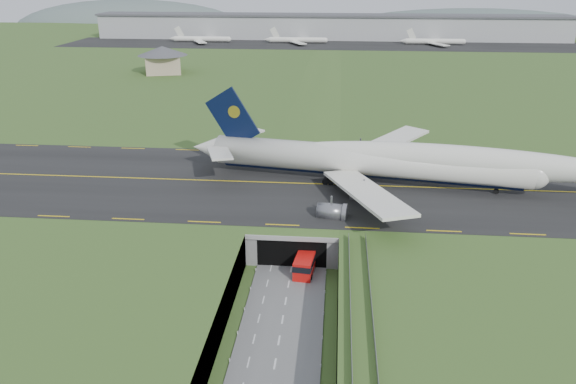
# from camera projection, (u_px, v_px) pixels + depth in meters

# --- Properties ---
(ground) EXTENTS (900.00, 900.00, 0.00)m
(ground) POSITION_uv_depth(u_px,v_px,m) (287.00, 292.00, 89.89)
(ground) COLOR #325020
(ground) RESTS_ON ground
(airfield_deck) EXTENTS (800.00, 800.00, 6.00)m
(airfield_deck) POSITION_uv_depth(u_px,v_px,m) (287.00, 275.00, 88.78)
(airfield_deck) COLOR gray
(airfield_deck) RESTS_ON ground
(trench_road) EXTENTS (12.00, 75.00, 0.20)m
(trench_road) POSITION_uv_depth(u_px,v_px,m) (283.00, 318.00, 82.90)
(trench_road) COLOR slate
(trench_road) RESTS_ON ground
(taxiway) EXTENTS (800.00, 44.00, 0.18)m
(taxiway) POSITION_uv_depth(u_px,v_px,m) (302.00, 184.00, 118.19)
(taxiway) COLOR black
(taxiway) RESTS_ON airfield_deck
(tunnel_portal) EXTENTS (17.00, 22.30, 6.00)m
(tunnel_portal) POSITION_uv_depth(u_px,v_px,m) (296.00, 228.00, 104.13)
(tunnel_portal) COLOR gray
(tunnel_portal) RESTS_ON ground
(guideway) EXTENTS (3.00, 53.00, 7.05)m
(guideway) POSITION_uv_depth(u_px,v_px,m) (362.00, 341.00, 69.31)
(guideway) COLOR #A8A8A3
(guideway) RESTS_ON ground
(jumbo_jet) EXTENTS (90.63, 58.43, 19.59)m
(jumbo_jet) POSITION_uv_depth(u_px,v_px,m) (398.00, 162.00, 115.45)
(jumbo_jet) COLOR white
(jumbo_jet) RESTS_ON ground
(shuttle_tram) EXTENTS (3.93, 8.35, 3.28)m
(shuttle_tram) POSITION_uv_depth(u_px,v_px,m) (306.00, 262.00, 95.23)
(shuttle_tram) COLOR red
(shuttle_tram) RESTS_ON ground
(service_building) EXTENTS (26.23, 26.23, 11.58)m
(service_building) POSITION_uv_depth(u_px,v_px,m) (163.00, 57.00, 242.49)
(service_building) COLOR tan
(service_building) RESTS_ON ground
(cargo_terminal) EXTENTS (320.00, 67.00, 15.60)m
(cargo_terminal) POSITION_uv_depth(u_px,v_px,m) (329.00, 27.00, 361.94)
(cargo_terminal) COLOR #B2B2B2
(cargo_terminal) RESTS_ON ground
(distant_hills) EXTENTS (700.00, 91.00, 60.00)m
(distant_hills) POSITION_uv_depth(u_px,v_px,m) (407.00, 35.00, 484.08)
(distant_hills) COLOR #53635F
(distant_hills) RESTS_ON ground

